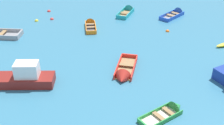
{
  "coord_description": "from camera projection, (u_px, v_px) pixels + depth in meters",
  "views": [
    {
      "loc": [
        -5.22,
        -1.3,
        12.05
      ],
      "look_at": [
        0.0,
        18.65,
        0.15
      ],
      "focal_mm": 45.87,
      "sensor_mm": 36.0,
      "label": 1
    }
  ],
  "objects": [
    {
      "name": "rowboat_green_outer_left",
      "position": [
        171.0,
        111.0,
        18.44
      ],
      "size": [
        3.43,
        2.13,
        1.01
      ],
      "color": "beige",
      "rests_on": "ground_plane"
    },
    {
      "name": "rowboat_red_back_row_right",
      "position": [
        124.0,
        74.0,
        22.17
      ],
      "size": [
        2.99,
        4.25,
        1.26
      ],
      "color": "#99754C",
      "rests_on": "ground_plane"
    },
    {
      "name": "rowboat_blue_cluster_outer",
      "position": [
        177.0,
        13.0,
        33.84
      ],
      "size": [
        3.93,
        3.08,
        1.16
      ],
      "color": "gray",
      "rests_on": "ground_plane"
    },
    {
      "name": "rowboat_orange_outer_right",
      "position": [
        90.0,
        24.0,
        30.94
      ],
      "size": [
        1.47,
        3.47,
        0.97
      ],
      "color": "#4C4C51",
      "rests_on": "ground_plane"
    },
    {
      "name": "rowboat_turquoise_near_camera",
      "position": [
        128.0,
        11.0,
        34.54
      ],
      "size": [
        3.04,
        3.61,
        1.09
      ],
      "color": "#99754C",
      "rests_on": "ground_plane"
    },
    {
      "name": "motor_launch_maroon_center",
      "position": [
        17.0,
        78.0,
        21.02
      ],
      "size": [
        5.44,
        2.64,
        2.08
      ],
      "color": "maroon",
      "rests_on": "ground_plane"
    },
    {
      "name": "mooring_buoy_outer_edge",
      "position": [
        167.0,
        31.0,
        29.71
      ],
      "size": [
        0.41,
        0.41,
        0.41
      ],
      "primitive_type": "sphere",
      "color": "orange",
      "rests_on": "ground_plane"
    },
    {
      "name": "mooring_buoy_central",
      "position": [
        52.0,
        19.0,
        32.65
      ],
      "size": [
        0.42,
        0.42,
        0.42
      ],
      "primitive_type": "sphere",
      "color": "red",
      "rests_on": "ground_plane"
    },
    {
      "name": "mooring_buoy_far_field",
      "position": [
        37.0,
        21.0,
        32.2
      ],
      "size": [
        0.42,
        0.42,
        0.42
      ],
      "primitive_type": "sphere",
      "color": "yellow",
      "rests_on": "ground_plane"
    },
    {
      "name": "mooring_buoy_near_foreground",
      "position": [
        49.0,
        11.0,
        34.92
      ],
      "size": [
        0.43,
        0.43,
        0.43
      ],
      "primitive_type": "sphere",
      "color": "red",
      "rests_on": "ground_plane"
    }
  ]
}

